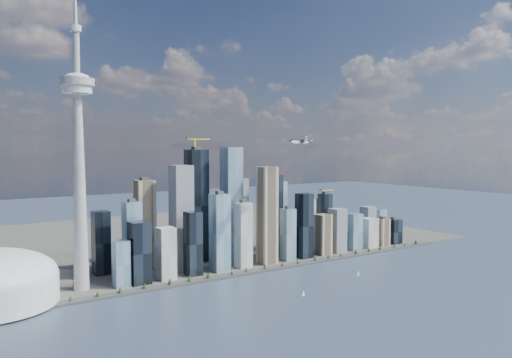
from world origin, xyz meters
TOP-DOWN VIEW (x-y plane):
  - ground at (0.00, 0.00)m, footprint 4000.00×4000.00m
  - seawall at (0.00, 250.00)m, footprint 1100.00×22.00m
  - land at (0.00, 700.00)m, footprint 1400.00×900.00m
  - shoreline_trees at (0.00, 250.00)m, footprint 960.53×7.20m
  - skyscraper_cluster at (59.62, 336.82)m, footprint 736.00×142.00m
  - needle_tower at (-300.00, 310.00)m, footprint 56.00×56.00m
  - airplane at (85.15, 197.71)m, footprint 63.95×57.26m
  - sailboat_west at (-0.37, 78.63)m, footprint 7.61×2.99m
  - sailboat_east at (168.79, 120.71)m, footprint 7.76×2.76m

SIDE VIEW (x-z plane):
  - ground at x=0.00m, z-range 0.00..0.00m
  - land at x=0.00m, z-range 0.00..3.00m
  - seawall at x=0.00m, z-range 0.00..4.00m
  - sailboat_west at x=-0.37m, z-range -1.88..8.62m
  - sailboat_east at x=168.79m, z-range -1.92..8.81m
  - shoreline_trees at x=0.00m, z-range 4.38..13.18m
  - skyscraper_cluster at x=59.62m, z-range -49.97..214.17m
  - needle_tower at x=-300.00m, z-range -39.41..511.09m
  - airplane at x=85.15m, z-range 248.24..264.36m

